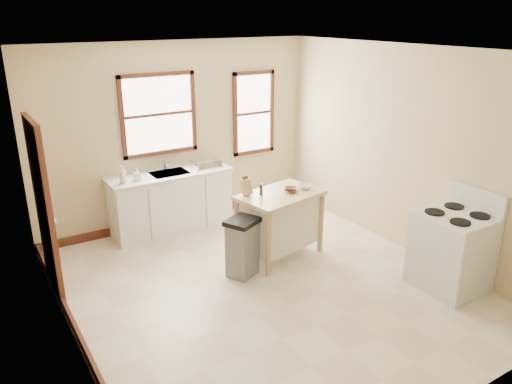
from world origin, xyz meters
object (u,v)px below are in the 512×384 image
soap_bottle_a (122,175)px  bowl_a (291,191)px  knife_block (247,188)px  dish_rack (206,163)px  gas_stove (453,241)px  trash_bin (242,247)px  kitchen_island (280,225)px  bowl_b (291,189)px  bowl_c (305,187)px  soap_bottle_b (137,175)px  pepper_grinder (261,189)px

soap_bottle_a → bowl_a: (1.78, -1.54, -0.12)m
soap_bottle_a → knife_block: bearing=-55.0°
dish_rack → gas_stove: 3.73m
knife_block → trash_bin: (-0.30, -0.39, -0.62)m
kitchen_island → bowl_b: bearing=-3.9°
bowl_c → dish_rack: bearing=113.8°
trash_bin → soap_bottle_b: bearing=87.1°
kitchen_island → pepper_grinder: pepper_grinder is taller
kitchen_island → gas_stove: size_ratio=0.91×
knife_block → bowl_b: size_ratio=1.21×
trash_bin → bowl_a: bearing=-15.2°
soap_bottle_b → bowl_b: soap_bottle_b is taller
pepper_grinder → kitchen_island: bearing=-21.0°
bowl_c → kitchen_island: bearing=176.3°
bowl_a → soap_bottle_b: bearing=135.6°
gas_stove → soap_bottle_a: bearing=131.7°
soap_bottle_a → kitchen_island: size_ratio=0.22×
trash_bin → gas_stove: size_ratio=0.63×
dish_rack → trash_bin: size_ratio=0.57×
bowl_b → soap_bottle_a: bearing=141.4°
dish_rack → bowl_a: 1.68m
dish_rack → soap_bottle_b: bearing=-175.0°
kitchen_island → soap_bottle_a: bearing=126.9°
knife_block → bowl_c: knife_block is taller
bowl_a → kitchen_island: bearing=162.4°
pepper_grinder → gas_stove: bearing=-51.0°
bowl_a → trash_bin: 1.02m
bowl_b → bowl_c: bearing=-14.0°
kitchen_island → pepper_grinder: bearing=148.1°
bowl_b → gas_stove: (1.08, -1.81, -0.32)m
kitchen_island → bowl_b: size_ratio=6.73×
soap_bottle_b → pepper_grinder: size_ratio=1.16×
soap_bottle_b → kitchen_island: 2.15m
dish_rack → bowl_b: size_ratio=2.66×
soap_bottle_b → kitchen_island: bearing=-54.7°
soap_bottle_b → trash_bin: soap_bottle_b is taller
trash_bin → soap_bottle_a: bearing=92.9°
soap_bottle_a → knife_block: (1.23, -1.31, -0.04)m
soap_bottle_b → bowl_b: size_ratio=1.06×
pepper_grinder → bowl_a: bearing=-19.8°
bowl_c → trash_bin: 1.24m
dish_rack → bowl_b: 1.63m
soap_bottle_a → trash_bin: soap_bottle_a is taller
pepper_grinder → bowl_c: 0.64m
soap_bottle_b → kitchen_island: soap_bottle_b is taller
dish_rack → trash_bin: dish_rack is taller
soap_bottle_a → gas_stove: bearing=-56.5°
soap_bottle_a → pepper_grinder: bearing=-53.1°
pepper_grinder → bowl_a: (0.38, -0.14, -0.06)m
bowl_b → gas_stove: gas_stove is taller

